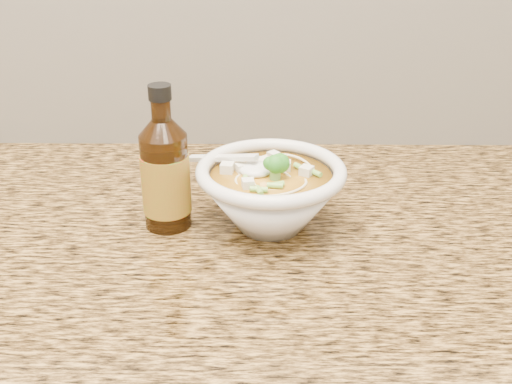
{
  "coord_description": "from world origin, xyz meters",
  "views": [
    {
      "loc": [
        0.23,
        0.91,
        1.34
      ],
      "look_at": [
        0.22,
        1.68,
        0.95
      ],
      "focal_mm": 45.0,
      "sensor_mm": 36.0,
      "label": 1
    }
  ],
  "objects": [
    {
      "name": "hot_sauce_bottle",
      "position": [
        0.1,
        1.69,
        0.98
      ],
      "size": [
        0.08,
        0.08,
        0.2
      ],
      "rotation": [
        0.0,
        0.0,
        -0.2
      ],
      "color": "#341A07",
      "rests_on": "counter_slab"
    },
    {
      "name": "counter_slab",
      "position": [
        0.0,
        1.68,
        0.88
      ],
      "size": [
        4.0,
        0.68,
        0.04
      ],
      "primitive_type": "cube",
      "color": "#A4793C",
      "rests_on": "cabinet"
    },
    {
      "name": "soup_bowl",
      "position": [
        0.24,
        1.68,
        0.95
      ],
      "size": [
        0.22,
        0.2,
        0.11
      ],
      "rotation": [
        0.0,
        0.0,
        0.24
      ],
      "color": "silver",
      "rests_on": "counter_slab"
    }
  ]
}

